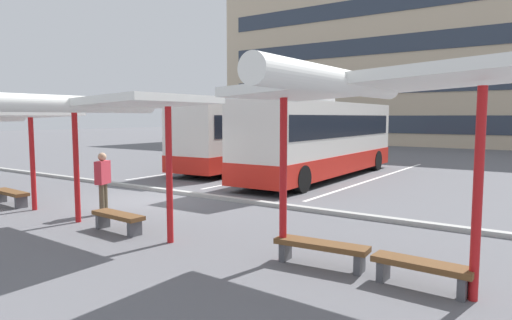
# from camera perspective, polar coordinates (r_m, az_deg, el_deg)

# --- Properties ---
(ground_plane) EXTENTS (160.00, 160.00, 0.00)m
(ground_plane) POSITION_cam_1_polar(r_m,az_deg,el_deg) (15.24, -13.63, -4.95)
(ground_plane) COLOR slate
(terminal_building) EXTENTS (43.66, 10.81, 21.26)m
(terminal_building) POSITION_cam_1_polar(r_m,az_deg,el_deg) (48.99, 21.66, 12.79)
(terminal_building) COLOR #C6B293
(terminal_building) RESTS_ON ground
(coach_bus_0) EXTENTS (3.23, 10.64, 3.70)m
(coach_bus_0) POSITION_cam_1_polar(r_m,az_deg,el_deg) (23.55, -0.85, 3.06)
(coach_bus_0) COLOR silver
(coach_bus_0) RESTS_ON ground
(coach_bus_1) EXTENTS (2.75, 11.53, 3.70)m
(coach_bus_1) POSITION_cam_1_polar(r_m,az_deg,el_deg) (20.25, 8.41, 2.56)
(coach_bus_1) COLOR silver
(coach_bus_1) RESTS_ON ground
(lane_stripe_0) EXTENTS (0.16, 14.00, 0.01)m
(lane_stripe_0) POSITION_cam_1_polar(r_m,az_deg,el_deg) (25.21, -3.83, -0.71)
(lane_stripe_0) COLOR white
(lane_stripe_0) RESTS_ON ground
(lane_stripe_1) EXTENTS (0.16, 14.00, 0.01)m
(lane_stripe_1) POSITION_cam_1_polar(r_m,az_deg,el_deg) (22.76, 4.83, -1.39)
(lane_stripe_1) COLOR white
(lane_stripe_1) RESTS_ON ground
(lane_stripe_2) EXTENTS (0.16, 14.00, 0.01)m
(lane_stripe_2) POSITION_cam_1_polar(r_m,az_deg,el_deg) (20.96, 15.27, -2.15)
(lane_stripe_2) COLOR white
(lane_stripe_2) RESTS_ON ground
(bench_1) EXTENTS (1.75, 0.54, 0.45)m
(bench_1) POSITION_cam_1_polar(r_m,az_deg,el_deg) (15.85, -28.70, -3.84)
(bench_1) COLOR brown
(bench_1) RESTS_ON ground
(waiting_shelter_2) EXTENTS (4.35, 4.65, 3.19)m
(waiting_shelter_2) POSITION_cam_1_polar(r_m,az_deg,el_deg) (10.84, -18.34, 6.39)
(waiting_shelter_2) COLOR red
(waiting_shelter_2) RESTS_ON ground
(bench_2) EXTENTS (1.57, 0.51, 0.45)m
(bench_2) POSITION_cam_1_polar(r_m,az_deg,el_deg) (11.22, -17.10, -7.05)
(bench_2) COLOR brown
(bench_2) RESTS_ON ground
(waiting_shelter_3) EXTENTS (4.31, 4.74, 3.44)m
(waiting_shelter_3) POSITION_cam_1_polar(r_m,az_deg,el_deg) (7.40, 13.61, 8.73)
(waiting_shelter_3) COLOR red
(waiting_shelter_3) RESTS_ON ground
(bench_3) EXTENTS (1.77, 0.56, 0.45)m
(bench_3) POSITION_cam_1_polar(r_m,az_deg,el_deg) (8.42, 8.24, -11.01)
(bench_3) COLOR brown
(bench_3) RESTS_ON ground
(bench_4) EXTENTS (1.56, 0.49, 0.45)m
(bench_4) POSITION_cam_1_polar(r_m,az_deg,el_deg) (7.76, 20.26, -12.79)
(bench_4) COLOR brown
(bench_4) RESTS_ON ground
(platform_kerb) EXTENTS (44.00, 0.24, 0.12)m
(platform_kerb) POSITION_cam_1_polar(r_m,az_deg,el_deg) (16.21, -9.80, -4.04)
(platform_kerb) COLOR #ADADA8
(platform_kerb) RESTS_ON ground
(waiting_passenger_0) EXTENTS (0.39, 0.55, 1.73)m
(waiting_passenger_0) POSITION_cam_1_polar(r_m,az_deg,el_deg) (13.24, -18.85, -2.23)
(waiting_passenger_0) COLOR brown
(waiting_passenger_0) RESTS_ON ground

